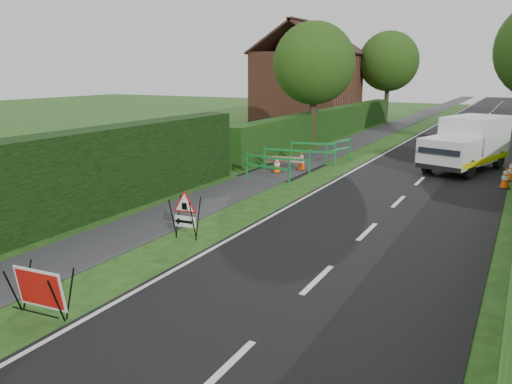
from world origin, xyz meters
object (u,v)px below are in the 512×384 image
at_px(works_van, 468,143).
at_px(triangle_sign, 184,211).
at_px(hatchback_car, 453,126).
at_px(red_rect_sign, 40,290).

bearing_deg(works_van, triangle_sign, -94.87).
xyz_separation_m(triangle_sign, works_van, (5.10, 12.95, 0.45)).
bearing_deg(hatchback_car, triangle_sign, -93.86).
bearing_deg(works_van, red_rect_sign, -88.93).
relative_size(triangle_sign, hatchback_car, 0.31).
distance_m(triangle_sign, hatchback_car, 25.39).
bearing_deg(triangle_sign, red_rect_sign, -92.40).
relative_size(red_rect_sign, works_van, 0.20).
distance_m(triangle_sign, works_van, 13.93).
relative_size(red_rect_sign, hatchback_car, 0.31).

